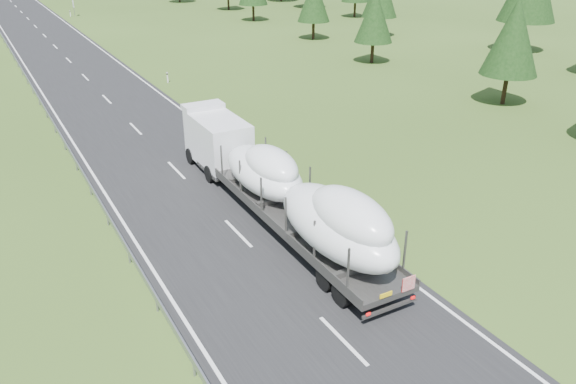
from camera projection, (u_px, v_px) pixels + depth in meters
ground at (238, 234)px, 27.37m from camera, size 400.00×400.00×0.00m
road_surface at (15, 6)px, 106.02m from camera, size 10.00×400.00×0.02m
highway_sign at (73, 5)px, 92.72m from camera, size 0.08×0.90×2.60m
boat_truck at (282, 184)px, 27.37m from camera, size 3.15×19.51×4.07m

